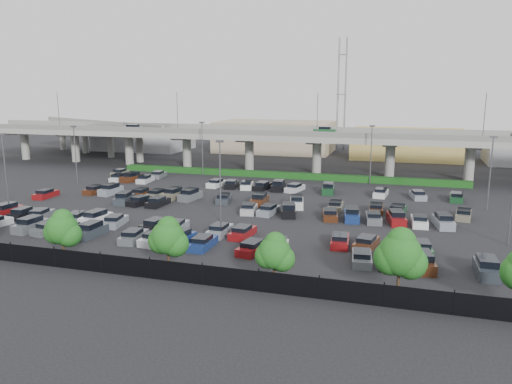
{
  "coord_description": "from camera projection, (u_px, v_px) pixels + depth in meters",
  "views": [
    {
      "loc": [
        22.08,
        -65.06,
        16.39
      ],
      "look_at": [
        1.71,
        1.65,
        2.0
      ],
      "focal_mm": 35.0,
      "sensor_mm": 36.0,
      "label": 1
    }
  ],
  "objects": [
    {
      "name": "ground",
      "position": [
        241.0,
        207.0,
        70.57
      ],
      "size": [
        280.0,
        280.0,
        0.0
      ],
      "primitive_type": "plane",
      "color": "black"
    },
    {
      "name": "overpass",
      "position": [
        291.0,
        138.0,
        99.19
      ],
      "size": [
        150.0,
        13.0,
        15.8
      ],
      "color": "gray",
      "rests_on": "ground"
    },
    {
      "name": "on_ramp",
      "position": [
        98.0,
        128.0,
        124.41
      ],
      "size": [
        50.93,
        30.13,
        8.8
      ],
      "color": "gray",
      "rests_on": "ground"
    },
    {
      "name": "hedge",
      "position": [
        283.0,
        175.0,
        93.87
      ],
      "size": [
        66.0,
        1.6,
        1.1
      ],
      "primitive_type": "cube",
      "color": "#144012",
      "rests_on": "ground"
    },
    {
      "name": "fence",
      "position": [
        139.0,
        268.0,
        44.18
      ],
      "size": [
        70.0,
        0.1,
        2.0
      ],
      "color": "black",
      "rests_on": "ground"
    },
    {
      "name": "tree_row",
      "position": [
        154.0,
        235.0,
        44.81
      ],
      "size": [
        65.07,
        3.66,
        5.94
      ],
      "color": "#332316",
      "rests_on": "ground"
    },
    {
      "name": "parked_cars",
      "position": [
        219.0,
        209.0,
        67.2
      ],
      "size": [
        62.77,
        41.63,
        1.67
      ],
      "color": "black",
      "rests_on": "ground"
    },
    {
      "name": "light_poles",
      "position": [
        218.0,
        161.0,
        72.36
      ],
      "size": [
        66.9,
        48.38,
        10.3
      ],
      "color": "#4E4D53",
      "rests_on": "ground"
    },
    {
      "name": "distant_buildings",
      "position": [
        367.0,
        141.0,
        124.17
      ],
      "size": [
        138.0,
        24.0,
        9.0
      ],
      "color": "gray",
      "rests_on": "ground"
    },
    {
      "name": "comm_tower",
      "position": [
        342.0,
        92.0,
        135.58
      ],
      "size": [
        2.4,
        2.4,
        30.0
      ],
      "color": "#4E4D53",
      "rests_on": "ground"
    }
  ]
}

